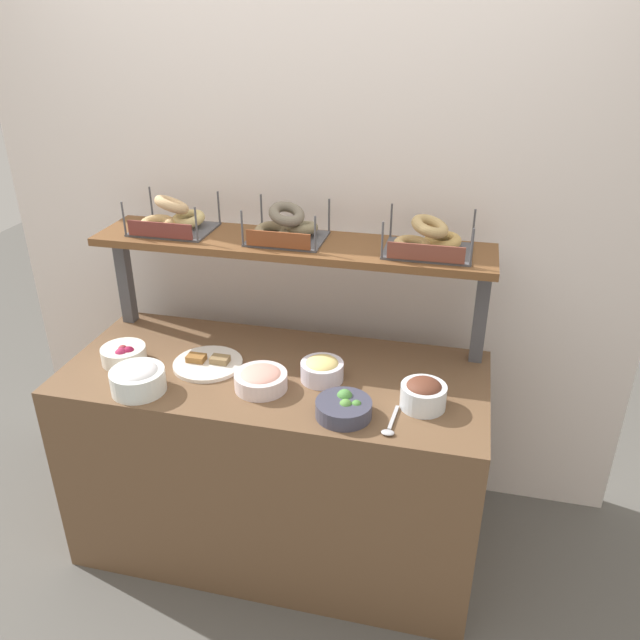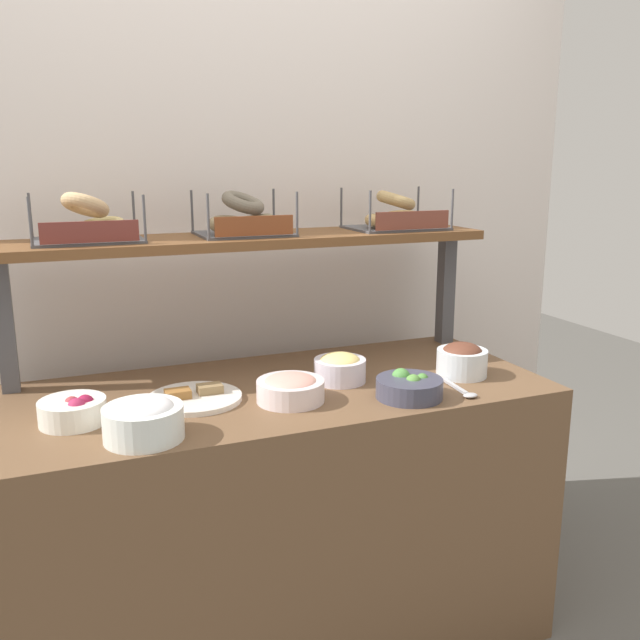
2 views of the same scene
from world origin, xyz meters
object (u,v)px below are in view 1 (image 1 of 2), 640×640
bowl_beet_salad (124,354)px  bagel_basket_poppy (286,228)px  bowl_lox_spread (261,379)px  bowl_chocolate_spread (423,394)px  bowl_veggie_mix (344,408)px  serving_plate_white (208,363)px  bowl_cream_cheese (138,378)px  bagel_basket_plain (172,219)px  serving_spoon_near_plate (390,426)px  bowl_egg_salad (322,369)px  bagel_basket_sesame (428,241)px

bowl_beet_salad → bagel_basket_poppy: 0.80m
bowl_lox_spread → bowl_chocolate_spread: (0.58, 0.02, 0.01)m
bowl_lox_spread → bowl_veggie_mix: (0.33, -0.10, -0.01)m
bowl_chocolate_spread → serving_plate_white: bowl_chocolate_spread is taller
bowl_cream_cheese → bagel_basket_poppy: (0.41, 0.52, 0.43)m
bowl_chocolate_spread → bowl_veggie_mix: 0.28m
bagel_basket_plain → bowl_lox_spread: bearing=-39.7°
bowl_beet_salad → bowl_veggie_mix: bearing=-9.5°
bowl_veggie_mix → bowl_beet_salad: bearing=170.5°
bowl_lox_spread → bagel_basket_plain: bearing=140.3°
bowl_lox_spread → bowl_veggie_mix: 0.34m
bowl_chocolate_spread → serving_spoon_near_plate: bowl_chocolate_spread is taller
bowl_beet_salad → bowl_cream_cheese: (0.15, -0.17, 0.02)m
serving_plate_white → bagel_basket_plain: 0.60m
bowl_lox_spread → bowl_egg_salad: size_ratio=1.21×
bowl_veggie_mix → bagel_basket_poppy: (-0.34, 0.50, 0.45)m
bowl_egg_salad → bagel_basket_plain: bagel_basket_plain is taller
bowl_beet_salad → bagel_basket_plain: bearing=76.0°
bagel_basket_poppy → bagel_basket_sesame: 0.55m
bowl_lox_spread → bowl_chocolate_spread: bowl_chocolate_spread is taller
bowl_veggie_mix → bagel_basket_plain: 1.06m
bowl_egg_salad → bagel_basket_sesame: 0.61m
bagel_basket_plain → bagel_basket_poppy: bagel_basket_plain is taller
bagel_basket_poppy → bagel_basket_sesame: bearing=-1.1°
bowl_chocolate_spread → serving_spoon_near_plate: size_ratio=0.90×
bowl_lox_spread → bowl_chocolate_spread: size_ratio=1.21×
bowl_chocolate_spread → serving_spoon_near_plate: bearing=-121.6°
bowl_lox_spread → bagel_basket_poppy: bearing=91.5°
bagel_basket_plain → serving_plate_white: bearing=-51.5°
bowl_veggie_mix → bagel_basket_sesame: size_ratio=0.60×
bowl_beet_salad → bagel_basket_poppy: size_ratio=0.59×
bowl_veggie_mix → bagel_basket_sesame: bagel_basket_sesame is taller
bowl_lox_spread → serving_plate_white: (-0.25, 0.11, -0.03)m
bowl_cream_cheese → serving_plate_white: bearing=52.5°
bowl_beet_salad → bagel_basket_poppy: (0.57, 0.35, 0.44)m
bowl_beet_salad → bagel_basket_plain: size_ratio=0.55×
serving_spoon_near_plate → serving_plate_white: bearing=162.3°
bowl_egg_salad → bagel_basket_sesame: size_ratio=0.50×
bowl_chocolate_spread → serving_spoon_near_plate: 0.18m
bowl_cream_cheese → bowl_lox_spread: bearing=15.7°
bowl_lox_spread → bowl_egg_salad: 0.23m
bowl_cream_cheese → bowl_chocolate_spread: bearing=7.8°
bowl_egg_salad → bagel_basket_poppy: (-0.21, 0.29, 0.43)m
bowl_veggie_mix → bagel_basket_sesame: 0.69m
bowl_egg_salad → serving_spoon_near_plate: size_ratio=0.91×
bowl_egg_salad → serving_plate_white: size_ratio=0.60×
serving_plate_white → bagel_basket_sesame: 0.96m
bagel_basket_sesame → bowl_veggie_mix: bearing=-112.9°
bagel_basket_poppy → bagel_basket_sesame: size_ratio=0.91×
bowl_cream_cheese → bagel_basket_sesame: bearing=28.1°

